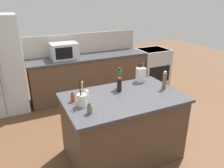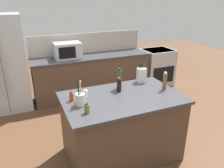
{
  "view_description": "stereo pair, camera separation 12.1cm",
  "coord_description": "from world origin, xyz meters",
  "views": [
    {
      "loc": [
        -1.26,
        -2.31,
        2.17
      ],
      "look_at": [
        0.0,
        0.35,
        0.99
      ],
      "focal_mm": 35.0,
      "sensor_mm": 36.0,
      "label": 1
    },
    {
      "loc": [
        -1.15,
        -2.36,
        2.17
      ],
      "look_at": [
        0.0,
        0.35,
        0.99
      ],
      "focal_mm": 35.0,
      "sensor_mm": 36.0,
      "label": 2
    }
  ],
  "objects": [
    {
      "name": "spice_jar_oregano",
      "position": [
        -0.56,
        -0.24,
        1.0
      ],
      "size": [
        0.06,
        0.06,
        0.12
      ],
      "color": "#567038",
      "rests_on": "kitchen_island"
    },
    {
      "name": "wall_backsplash",
      "position": [
        0.3,
        2.52,
        1.17
      ],
      "size": [
        2.63,
        0.03,
        0.46
      ],
      "primitive_type": "cube",
      "color": "#B2A899",
      "rests_on": "back_counter_run"
    },
    {
      "name": "utensil_crock",
      "position": [
        -0.57,
        -0.02,
        1.02
      ],
      "size": [
        0.12,
        0.12,
        0.32
      ],
      "color": "beige",
      "rests_on": "kitchen_island"
    },
    {
      "name": "back_counter_run",
      "position": [
        0.3,
        2.2,
        0.47
      ],
      "size": [
        2.67,
        0.66,
        0.94
      ],
      "color": "#4C3828",
      "rests_on": "ground_plane"
    },
    {
      "name": "pepper_grinder",
      "position": [
        0.65,
        -0.02,
        1.06
      ],
      "size": [
        0.06,
        0.06,
        0.26
      ],
      "color": "brown",
      "rests_on": "kitchen_island"
    },
    {
      "name": "ground_plane",
      "position": [
        0.0,
        0.0,
        0.0
      ],
      "size": [
        14.0,
        14.0,
        0.0
      ],
      "primitive_type": "plane",
      "color": "brown"
    },
    {
      "name": "olive_oil_bottle",
      "position": [
        0.08,
        0.27,
        1.08
      ],
      "size": [
        0.07,
        0.07,
        0.31
      ],
      "color": "#2D4C1E",
      "rests_on": "kitchen_island"
    },
    {
      "name": "spice_jar_paprika",
      "position": [
        -0.65,
        0.14,
        1.0
      ],
      "size": [
        0.05,
        0.05,
        0.12
      ],
      "color": "#B73D1E",
      "rests_on": "kitchen_island"
    },
    {
      "name": "kitchen_island",
      "position": [
        0.0,
        0.0,
        0.47
      ],
      "size": [
        1.58,
        0.99,
        0.94
      ],
      "color": "#4C3828",
      "rests_on": "ground_plane"
    },
    {
      "name": "hot_sauce_bottle",
      "position": [
        -0.54,
        0.09,
        1.02
      ],
      "size": [
        0.05,
        0.05,
        0.16
      ],
      "color": "red",
      "rests_on": "kitchen_island"
    },
    {
      "name": "microwave",
      "position": [
        -0.23,
        2.2,
        1.11
      ],
      "size": [
        0.56,
        0.39,
        0.34
      ],
      "color": "#ADB2B7",
      "rests_on": "back_counter_run"
    },
    {
      "name": "salt_shaker",
      "position": [
        -0.45,
        0.17,
        0.99
      ],
      "size": [
        0.05,
        0.05,
        0.11
      ],
      "color": "silver",
      "rests_on": "kitchen_island"
    },
    {
      "name": "range_oven",
      "position": [
        2.06,
        2.2,
        0.47
      ],
      "size": [
        0.76,
        0.65,
        0.92
      ],
      "color": "#ADB2B7",
      "rests_on": "ground_plane"
    },
    {
      "name": "knife_block",
      "position": [
        0.5,
        0.37,
        1.05
      ],
      "size": [
        0.14,
        0.12,
        0.29
      ],
      "rotation": [
        0.0,
        0.0,
        -0.16
      ],
      "color": "beige",
      "rests_on": "kitchen_island"
    },
    {
      "name": "soy_sauce_bottle",
      "position": [
        0.03,
        0.17,
        1.04
      ],
      "size": [
        0.06,
        0.06,
        0.2
      ],
      "color": "black",
      "rests_on": "kitchen_island"
    }
  ]
}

